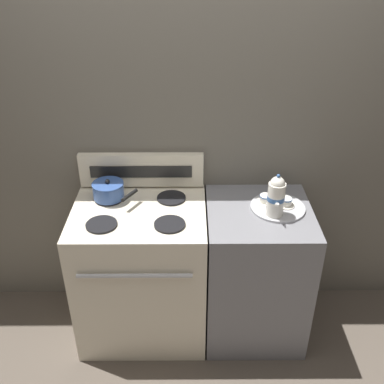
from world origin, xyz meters
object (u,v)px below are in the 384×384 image
object	(u,v)px
teacup_right	(266,199)
creamer_jug	(276,191)
serving_tray	(278,207)
teapot	(276,196)
stove	(143,272)
teacup_left	(286,202)
saucepan	(109,190)

from	to	relation	value
teacup_right	creamer_jug	distance (m)	0.10
serving_tray	teacup_right	bearing A→B (deg)	146.77
serving_tray	teapot	size ratio (longest dim) A/B	1.24
stove	teacup_right	distance (m)	0.89
serving_tray	stove	bearing A→B (deg)	-177.94
teacup_right	creamer_jug	size ratio (longest dim) A/B	1.40
teacup_left	saucepan	bearing A→B (deg)	174.64
teacup_right	creamer_jug	world-z (taller)	creamer_jug
teacup_left	creamer_jug	size ratio (longest dim) A/B	1.40
teacup_left	creamer_jug	distance (m)	0.11
teapot	teacup_left	world-z (taller)	teapot
teacup_left	teacup_right	xyz separation A→B (m)	(-0.11, 0.03, 0.00)
stove	serving_tray	size ratio (longest dim) A/B	2.88
serving_tray	creamer_jug	bearing A→B (deg)	87.87
saucepan	teapot	bearing A→B (deg)	-11.36
saucepan	serving_tray	size ratio (longest dim) A/B	0.86
stove	saucepan	distance (m)	0.56
stove	teacup_left	xyz separation A→B (m)	(0.86, 0.04, 0.49)
serving_tray	teacup_left	distance (m)	0.06
serving_tray	teapot	world-z (taller)	teapot
stove	creamer_jug	size ratio (longest dim) A/B	11.83
saucepan	stove	bearing A→B (deg)	-36.73
teapot	teacup_left	xyz separation A→B (m)	(0.08, 0.10, -0.10)
stove	teacup_left	bearing A→B (deg)	2.69
teacup_right	teapot	bearing A→B (deg)	-76.10
stove	creamer_jug	distance (m)	0.97
stove	saucepan	size ratio (longest dim) A/B	3.35
saucepan	teacup_right	size ratio (longest dim) A/B	2.52
creamer_jug	teacup_left	bearing A→B (deg)	-66.54
stove	teacup_right	world-z (taller)	teacup_right
teapot	teacup_left	size ratio (longest dim) A/B	2.37
teapot	saucepan	bearing A→B (deg)	168.64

